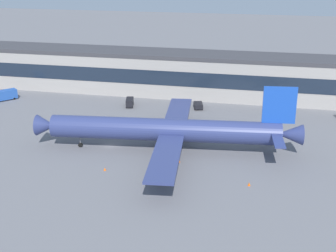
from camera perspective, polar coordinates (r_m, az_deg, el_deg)
name	(u,v)px	position (r m, az deg, el deg)	size (l,w,h in m)	color
ground_plane	(110,146)	(119.30, -7.03, -2.41)	(600.00, 600.00, 0.00)	slate
terminal_building	(158,72)	(163.24, -1.22, 6.53)	(199.32, 15.68, 14.56)	#9E9993
airliner	(168,130)	(113.59, 0.02, -0.49)	(65.04, 56.05, 16.99)	navy
crew_van	(130,102)	(149.73, -4.69, 2.92)	(3.34, 5.57, 2.55)	black
follow_me_car	(274,113)	(143.74, 12.81, 1.60)	(4.77, 3.14, 1.85)	black
fuel_truck	(3,95)	(164.78, -19.40, 3.58)	(7.36, 8.36, 3.35)	#2651A5
pushback_tractor	(198,105)	(147.55, 3.70, 2.52)	(3.74, 5.31, 1.75)	black
traffic_cone_0	(105,169)	(105.98, -7.69, -5.21)	(0.54, 0.54, 0.68)	#F2590C
traffic_cone_1	(249,184)	(99.81, 9.83, -6.97)	(0.59, 0.59, 0.74)	#F2590C
traffic_cone_2	(179,161)	(109.12, 1.35, -4.25)	(0.56, 0.56, 0.70)	#F2590C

